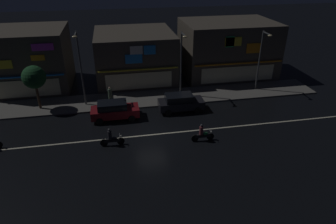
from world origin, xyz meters
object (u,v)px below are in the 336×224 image
at_px(pedestrian_on_sidewalk, 110,96).
at_px(traffic_cone, 116,110).
at_px(parked_car_near_kerb, 114,110).
at_px(motorcycle_following, 111,138).
at_px(streetlamp_mid, 182,59).
at_px(streetlamp_west, 80,64).
at_px(motorcycle_lead, 202,134).
at_px(parked_car_trailing, 180,102).
at_px(streetlamp_east, 261,56).

xyz_separation_m(pedestrian_on_sidewalk, traffic_cone, (0.49, -1.86, -0.69)).
distance_m(parked_car_near_kerb, traffic_cone, 1.28).
distance_m(pedestrian_on_sidewalk, motorcycle_following, 7.37).
bearing_deg(streetlamp_mid, traffic_cone, -159.78).
relative_size(parked_car_near_kerb, motorcycle_following, 2.26).
bearing_deg(streetlamp_west, streetlamp_mid, 3.17).
bearing_deg(parked_car_near_kerb, motorcycle_following, 85.11).
xyz_separation_m(motorcycle_lead, traffic_cone, (-6.60, 6.19, -0.36)).
bearing_deg(streetlamp_mid, parked_car_trailing, -103.80).
bearing_deg(traffic_cone, motorcycle_lead, -43.14).
distance_m(parked_car_near_kerb, motorcycle_following, 4.41).
distance_m(parked_car_trailing, traffic_cone, 6.14).
relative_size(motorcycle_lead, traffic_cone, 3.45).
relative_size(pedestrian_on_sidewalk, parked_car_near_kerb, 0.42).
bearing_deg(pedestrian_on_sidewalk, streetlamp_east, 36.94).
distance_m(streetlamp_mid, parked_car_trailing, 4.59).
distance_m(streetlamp_east, pedestrian_on_sidewalk, 16.20).
xyz_separation_m(parked_car_near_kerb, parked_car_trailing, (6.26, 0.47, 0.00)).
xyz_separation_m(parked_car_trailing, motorcycle_lead, (0.52, -5.54, -0.24)).
height_order(streetlamp_west, motorcycle_following, streetlamp_west).
bearing_deg(streetlamp_east, motorcycle_following, -153.50).
height_order(streetlamp_east, parked_car_trailing, streetlamp_east).
height_order(pedestrian_on_sidewalk, motorcycle_following, pedestrian_on_sidewalk).
relative_size(streetlamp_west, pedestrian_on_sidewalk, 4.02).
height_order(streetlamp_mid, motorcycle_lead, streetlamp_mid).
relative_size(parked_car_trailing, motorcycle_following, 2.26).
bearing_deg(traffic_cone, streetlamp_east, 9.06).
distance_m(streetlamp_mid, pedestrian_on_sidewalk, 8.01).
bearing_deg(pedestrian_on_sidewalk, parked_car_trailing, 13.87).
bearing_deg(parked_car_trailing, motorcycle_following, -143.81).
bearing_deg(parked_car_trailing, streetlamp_west, 163.74).
distance_m(streetlamp_mid, traffic_cone, 8.25).
bearing_deg(pedestrian_on_sidewalk, motorcycle_following, -55.80).
height_order(streetlamp_east, motorcycle_lead, streetlamp_east).
distance_m(streetlamp_west, parked_car_trailing, 10.04).
xyz_separation_m(parked_car_near_kerb, motorcycle_lead, (6.79, -5.07, -0.24)).
bearing_deg(parked_car_trailing, parked_car_near_kerb, -175.68).
bearing_deg(parked_car_near_kerb, traffic_cone, -99.25).
relative_size(parked_car_near_kerb, motorcycle_lead, 2.26).
relative_size(streetlamp_mid, traffic_cone, 12.09).
height_order(pedestrian_on_sidewalk, traffic_cone, pedestrian_on_sidewalk).
relative_size(streetlamp_east, parked_car_near_kerb, 1.49).
bearing_deg(parked_car_near_kerb, pedestrian_on_sidewalk, -84.21).
height_order(streetlamp_west, pedestrian_on_sidewalk, streetlamp_west).
bearing_deg(parked_car_near_kerb, streetlamp_west, -48.32).
xyz_separation_m(streetlamp_mid, traffic_cone, (-6.86, -2.53, -3.82)).
height_order(parked_car_trailing, motorcycle_following, parked_car_trailing).
height_order(streetlamp_west, parked_car_trailing, streetlamp_west).
relative_size(streetlamp_west, parked_car_near_kerb, 1.68).
height_order(parked_car_trailing, traffic_cone, parked_car_trailing).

